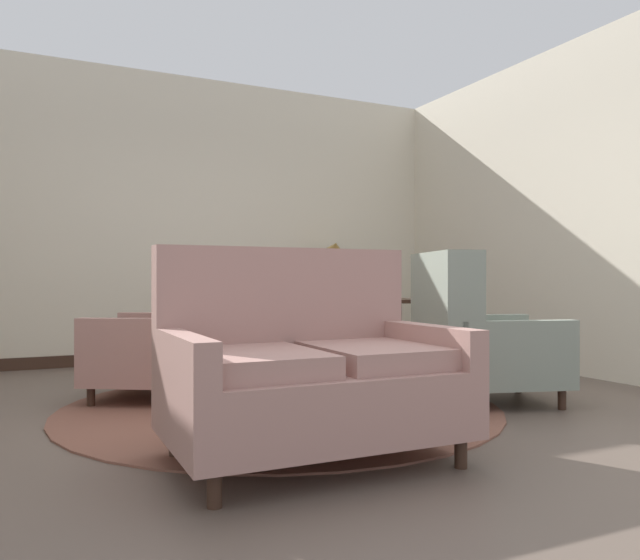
# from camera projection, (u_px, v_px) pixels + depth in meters

# --- Properties ---
(ground) EXTENTS (8.56, 8.56, 0.00)m
(ground) POSITION_uv_depth(u_px,v_px,m) (298.00, 416.00, 3.91)
(ground) COLOR brown
(wall_back) EXTENTS (6.16, 0.08, 3.09)m
(wall_back) POSITION_uv_depth(u_px,v_px,m) (186.00, 219.00, 6.67)
(wall_back) COLOR beige
(wall_back) RESTS_ON ground
(wall_right) EXTENTS (0.08, 4.28, 3.09)m
(wall_right) POSITION_uv_depth(u_px,v_px,m) (540.00, 212.00, 6.04)
(wall_right) COLOR beige
(wall_right) RESTS_ON ground
(baseboard_back) EXTENTS (6.00, 0.03, 0.12)m
(baseboard_back) POSITION_uv_depth(u_px,v_px,m) (187.00, 355.00, 6.62)
(baseboard_back) COLOR #382319
(baseboard_back) RESTS_ON ground
(area_rug) EXTENTS (2.96, 2.96, 0.01)m
(area_rug) POSITION_uv_depth(u_px,v_px,m) (281.00, 407.00, 4.19)
(area_rug) COLOR brown
(area_rug) RESTS_ON ground
(coffee_table) EXTENTS (0.96, 0.96, 0.52)m
(coffee_table) POSITION_uv_depth(u_px,v_px,m) (315.00, 343.00, 4.25)
(coffee_table) COLOR #382319
(coffee_table) RESTS_ON ground
(porcelain_vase) EXTENTS (0.16, 0.16, 0.34)m
(porcelain_vase) POSITION_uv_depth(u_px,v_px,m) (309.00, 308.00, 4.29)
(porcelain_vase) COLOR #4C7A66
(porcelain_vase) RESTS_ON coffee_table
(settee) EXTENTS (1.38, 0.90, 1.04)m
(settee) POSITION_uv_depth(u_px,v_px,m) (309.00, 373.00, 2.98)
(settee) COLOR tan
(settee) RESTS_ON ground
(armchair_near_window) EXTENTS (1.11, 1.11, 1.09)m
(armchair_near_window) POSITION_uv_depth(u_px,v_px,m) (167.00, 337.00, 4.48)
(armchair_near_window) COLOR tan
(armchair_near_window) RESTS_ON ground
(armchair_back_corner) EXTENTS (1.12, 1.12, 0.99)m
(armchair_back_corner) POSITION_uv_depth(u_px,v_px,m) (344.00, 330.00, 5.45)
(armchair_back_corner) COLOR tan
(armchair_back_corner) RESTS_ON ground
(armchair_beside_settee) EXTENTS (1.10, 1.01, 1.07)m
(armchair_beside_settee) POSITION_uv_depth(u_px,v_px,m) (476.00, 341.00, 4.35)
(armchair_beside_settee) COLOR gray
(armchair_beside_settee) RESTS_ON ground
(side_table) EXTENTS (0.53, 0.53, 0.71)m
(side_table) POSITION_uv_depth(u_px,v_px,m) (398.00, 332.00, 5.23)
(side_table) COLOR #382319
(side_table) RESTS_ON ground
(sideboard) EXTENTS (0.89, 0.36, 1.14)m
(sideboard) POSITION_uv_depth(u_px,v_px,m) (325.00, 312.00, 7.07)
(sideboard) COLOR #382319
(sideboard) RESTS_ON ground
(gramophone) EXTENTS (0.51, 0.59, 0.56)m
(gramophone) POSITION_uv_depth(u_px,v_px,m) (333.00, 255.00, 7.01)
(gramophone) COLOR #382319
(gramophone) RESTS_ON sideboard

